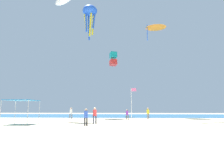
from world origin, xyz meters
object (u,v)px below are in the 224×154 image
(person_rightmost, at_px, (127,114))
(kite_box_teal, at_px, (113,59))
(person_near_tent, at_px, (148,112))
(kite_octopus_blue, at_px, (90,12))
(person_leftmost, at_px, (95,114))
(kite_delta_orange, at_px, (156,26))
(person_far_shore, at_px, (71,112))
(banner_flag, at_px, (132,102))
(canopy_tent, at_px, (22,101))
(person_central, at_px, (86,116))

(person_rightmost, height_order, kite_box_teal, kite_box_teal)
(person_near_tent, relative_size, kite_octopus_blue, 0.24)
(person_leftmost, height_order, kite_delta_orange, kite_delta_orange)
(person_far_shore, distance_m, banner_flag, 15.06)
(person_near_tent, bearing_deg, person_leftmost, 10.39)
(person_far_shore, distance_m, kite_box_teal, 17.99)
(banner_flag, distance_m, kite_octopus_blue, 28.00)
(canopy_tent, height_order, person_rightmost, canopy_tent)
(person_central, xyz_separation_m, kite_box_teal, (1.57, 25.15, 12.43))
(kite_delta_orange, bearing_deg, person_central, -111.68)
(kite_octopus_blue, bearing_deg, person_central, -70.57)
(person_rightmost, bearing_deg, kite_octopus_blue, 126.79)
(kite_delta_orange, height_order, kite_box_teal, kite_delta_orange)
(kite_octopus_blue, bearing_deg, kite_box_teal, 55.23)
(kite_delta_orange, distance_m, kite_octopus_blue, 14.85)
(banner_flag, distance_m, kite_delta_orange, 25.57)
(person_near_tent, xyz_separation_m, person_rightmost, (-3.49, -2.42, -0.15))
(person_central, xyz_separation_m, banner_flag, (4.76, 2.78, 1.40))
(kite_octopus_blue, bearing_deg, canopy_tent, -93.65)
(person_leftmost, xyz_separation_m, banner_flag, (4.31, -0.26, 1.32))
(person_central, relative_size, kite_box_teal, 0.51)
(person_leftmost, bearing_deg, kite_octopus_blue, -108.99)
(canopy_tent, distance_m, kite_octopus_blue, 27.60)
(person_rightmost, relative_size, kite_box_teal, 0.48)
(person_near_tent, relative_size, person_leftmost, 1.01)
(person_rightmost, distance_m, kite_delta_orange, 22.12)
(canopy_tent, relative_size, banner_flag, 0.76)
(banner_flag, xyz_separation_m, kite_box_teal, (-3.19, 22.37, 11.02))
(person_near_tent, distance_m, kite_octopus_blue, 25.45)
(banner_flag, relative_size, kite_octopus_blue, 0.53)
(person_far_shore, bearing_deg, canopy_tent, -111.85)
(person_central, xyz_separation_m, person_far_shore, (-5.26, 13.95, 0.11))
(person_leftmost, height_order, person_far_shore, person_far_shore)
(person_near_tent, height_order, person_far_shore, person_far_shore)
(person_leftmost, relative_size, banner_flag, 0.45)
(person_near_tent, bearing_deg, person_far_shore, -46.86)
(canopy_tent, height_order, kite_octopus_blue, kite_octopus_blue)
(person_leftmost, height_order, banner_flag, banner_flag)
(kite_delta_orange, bearing_deg, person_leftmost, -114.56)
(person_central, xyz_separation_m, kite_delta_orange, (11.08, 20.68, 18.53))
(person_near_tent, relative_size, person_rightmost, 1.16)
(person_leftmost, bearing_deg, canopy_tent, -24.10)
(person_far_shore, height_order, kite_delta_orange, kite_delta_orange)
(person_leftmost, bearing_deg, kite_delta_orange, -152.74)
(person_near_tent, bearing_deg, canopy_tent, -7.72)
(person_central, bearing_deg, person_far_shore, -125.33)
(kite_delta_orange, xyz_separation_m, kite_box_teal, (-9.51, 4.47, -6.11))
(canopy_tent, height_order, person_near_tent, canopy_tent)
(person_leftmost, distance_m, kite_box_teal, 25.35)
(person_central, xyz_separation_m, person_rightmost, (4.38, 10.74, -0.06))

